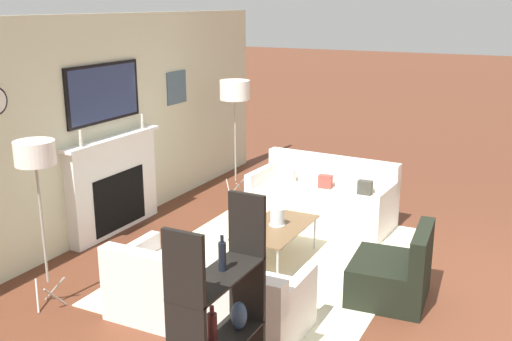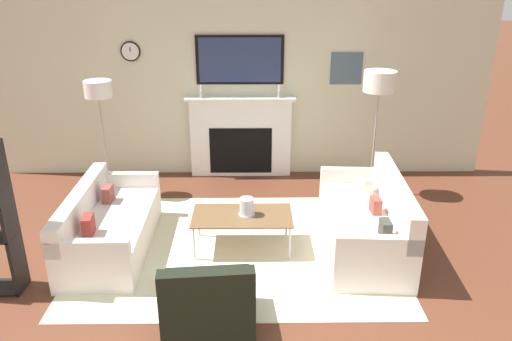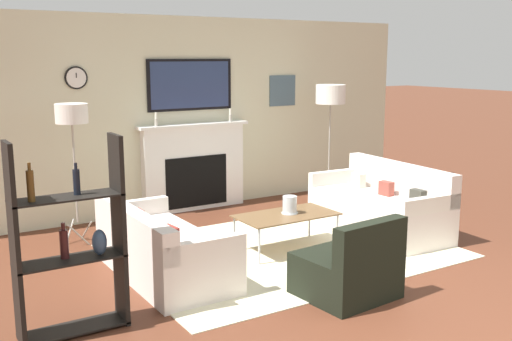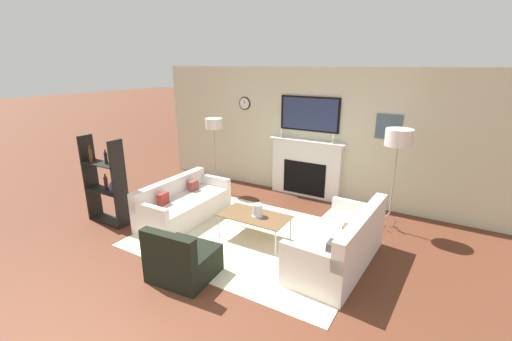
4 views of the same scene
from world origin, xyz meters
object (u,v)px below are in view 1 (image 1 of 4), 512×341
at_px(floor_lamp_right, 235,92).
at_px(shelf_unit, 220,325).
at_px(armchair, 394,275).
at_px(hurricane_candle, 277,218).
at_px(floor_lamp_left, 35,157).
at_px(couch_right, 322,201).
at_px(coffee_table, 276,229).
at_px(couch_left, 206,297).

distance_m(floor_lamp_right, shelf_unit, 5.03).
relative_size(armchair, hurricane_candle, 4.22).
xyz_separation_m(armchair, floor_lamp_left, (-1.64, 2.91, 1.23)).
xyz_separation_m(couch_right, armchair, (-1.70, -1.39, -0.04)).
bearing_deg(coffee_table, floor_lamp_right, 39.79).
bearing_deg(shelf_unit, hurricane_candle, 16.93).
distance_m(couch_left, hurricane_candle, 1.59).
relative_size(couch_left, floor_lamp_right, 1.02).
bearing_deg(couch_left, couch_right, -0.03).
bearing_deg(couch_right, coffee_table, 179.43).
bearing_deg(shelf_unit, coffee_table, 17.01).
bearing_deg(shelf_unit, armchair, -14.85).
bearing_deg(couch_left, shelf_unit, -143.88).
distance_m(couch_left, floor_lamp_right, 3.89).
distance_m(armchair, coffee_table, 1.44).
bearing_deg(hurricane_candle, floor_lamp_right, 40.39).
height_order(armchair, floor_lamp_right, floor_lamp_right).
xyz_separation_m(armchair, coffee_table, (0.28, 1.40, 0.14)).
bearing_deg(coffee_table, floor_lamp_left, 141.84).
xyz_separation_m(couch_left, armchair, (1.24, -1.39, -0.01)).
height_order(armchair, floor_lamp_left, floor_lamp_left).
bearing_deg(coffee_table, armchair, -101.30).
height_order(couch_left, coffee_table, couch_left).
distance_m(couch_right, armchair, 2.19).
relative_size(couch_left, armchair, 2.13).
relative_size(couch_right, hurricane_candle, 9.44).
distance_m(coffee_table, floor_lamp_left, 2.67).
bearing_deg(couch_right, couch_left, 179.97).
relative_size(hurricane_candle, floor_lamp_right, 0.11).
bearing_deg(couch_right, shelf_unit, -169.01).
relative_size(armchair, floor_lamp_right, 0.48).
relative_size(armchair, shelf_unit, 0.54).
distance_m(couch_left, couch_right, 2.93).
xyz_separation_m(hurricane_candle, floor_lamp_left, (-1.97, 1.50, 0.98)).
xyz_separation_m(couch_right, shelf_unit, (-4.00, -0.78, 0.44)).
bearing_deg(shelf_unit, floor_lamp_right, 27.61).
height_order(hurricane_candle, floor_lamp_left, floor_lamp_left).
bearing_deg(floor_lamp_right, floor_lamp_left, 180.00).
xyz_separation_m(couch_left, couch_right, (2.93, -0.00, 0.03)).
height_order(couch_left, floor_lamp_right, floor_lamp_right).
bearing_deg(couch_right, hurricane_candle, 178.92).
bearing_deg(coffee_table, hurricane_candle, 12.71).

